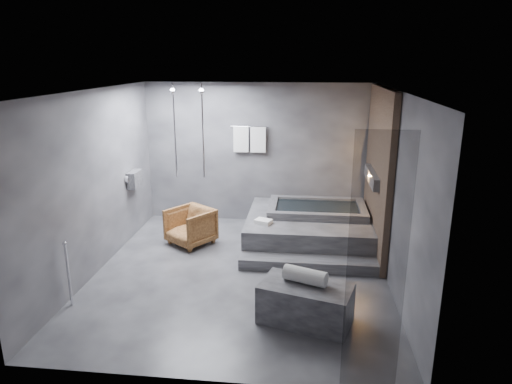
# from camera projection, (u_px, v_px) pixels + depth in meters

# --- Properties ---
(room) EXTENTS (5.00, 5.04, 2.82)m
(room) POSITION_uv_depth(u_px,v_px,m) (268.00, 163.00, 6.85)
(room) COLOR #2C2C2E
(room) RESTS_ON ground
(tub_deck) EXTENTS (2.20, 2.00, 0.50)m
(tub_deck) POSITION_uv_depth(u_px,v_px,m) (308.00, 228.00, 8.35)
(tub_deck) COLOR #313133
(tub_deck) RESTS_ON ground
(tub_step) EXTENTS (2.20, 0.36, 0.18)m
(tub_step) POSITION_uv_depth(u_px,v_px,m) (308.00, 264.00, 7.26)
(tub_step) COLOR #313133
(tub_step) RESTS_ON ground
(concrete_bench) EXTENTS (1.26, 0.92, 0.51)m
(concrete_bench) POSITION_uv_depth(u_px,v_px,m) (306.00, 303.00, 5.77)
(concrete_bench) COLOR #323134
(concrete_bench) RESTS_ON ground
(driftwood_chair) EXTENTS (1.00, 1.00, 0.66)m
(driftwood_chair) POSITION_uv_depth(u_px,v_px,m) (191.00, 226.00, 8.21)
(driftwood_chair) COLOR #492912
(driftwood_chair) RESTS_ON ground
(rolled_towel) EXTENTS (0.59, 0.39, 0.20)m
(rolled_towel) POSITION_uv_depth(u_px,v_px,m) (305.00, 276.00, 5.73)
(rolled_towel) COLOR silver
(rolled_towel) RESTS_ON concrete_bench
(deck_towel) EXTENTS (0.33, 0.29, 0.07)m
(deck_towel) POSITION_uv_depth(u_px,v_px,m) (263.00, 221.00, 7.85)
(deck_towel) COLOR white
(deck_towel) RESTS_ON tub_deck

